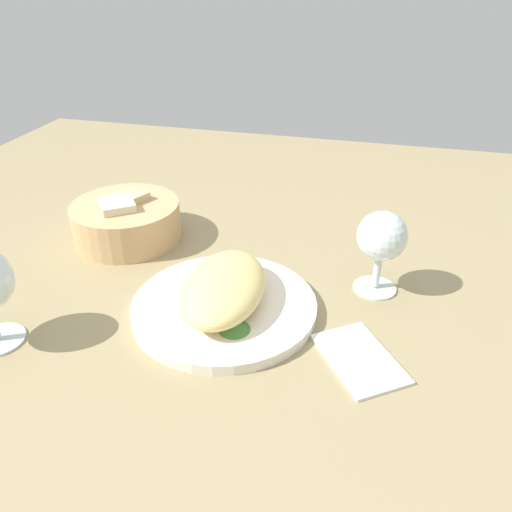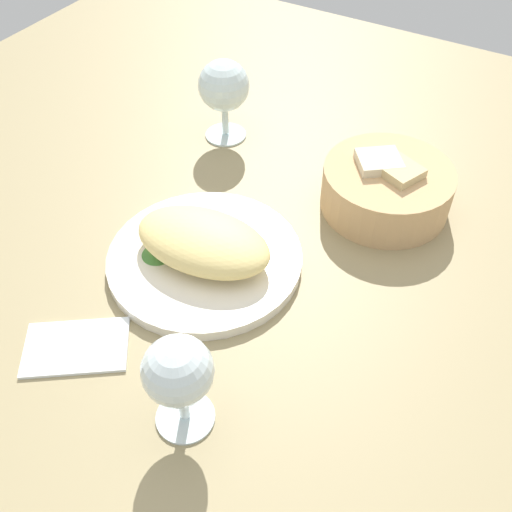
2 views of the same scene
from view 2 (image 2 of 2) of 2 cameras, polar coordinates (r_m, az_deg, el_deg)
name	(u,v)px [view 2 (image 2 of 2)]	position (r cm, az deg, el deg)	size (l,w,h in cm)	color
ground_plane	(241,270)	(73.09, -1.46, -1.32)	(140.00, 140.00, 2.00)	#97875E
plate	(205,259)	(72.25, -4.94, -0.27)	(23.57, 23.57, 1.40)	white
omelette	(203,241)	(70.14, -5.09, 1.42)	(16.94, 10.19, 4.56)	#EBD07D
lettuce_garnish	(157,250)	(71.91, -9.52, 0.60)	(3.81, 3.81, 1.65)	#427D32
bread_basket	(386,187)	(79.91, 12.40, 6.46)	(16.89, 16.89, 7.25)	tan
wine_glass_near	(178,374)	(53.93, -7.47, -11.21)	(6.55, 6.55, 11.51)	silver
wine_glass_far	(224,89)	(89.08, -3.10, 15.75)	(7.48, 7.48, 12.25)	silver
folded_napkin	(76,346)	(66.95, -16.91, -8.25)	(11.00, 7.00, 0.80)	white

